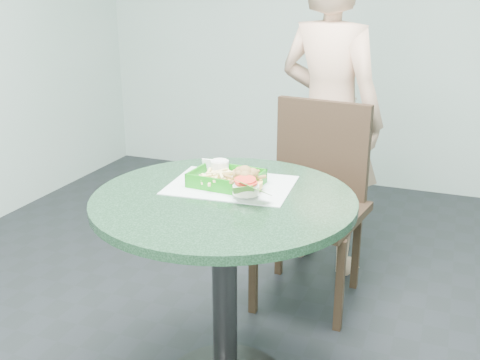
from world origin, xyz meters
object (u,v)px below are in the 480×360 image
(cafe_table, at_px, (224,247))
(food_basket, at_px, (227,187))
(sauce_ramekin, at_px, (218,170))
(crab_sandwich, at_px, (246,182))
(diner_person, at_px, (330,110))
(dining_chair, at_px, (315,189))

(cafe_table, relative_size, food_basket, 3.75)
(food_basket, bearing_deg, sauce_ramekin, 134.96)
(crab_sandwich, bearing_deg, food_basket, 164.59)
(cafe_table, relative_size, crab_sandwich, 7.25)
(cafe_table, xyz_separation_m, sauce_ramekin, (-0.09, 0.15, 0.22))
(cafe_table, xyz_separation_m, diner_person, (0.10, 1.14, 0.26))
(diner_person, relative_size, food_basket, 7.15)
(dining_chair, height_order, sauce_ramekin, dining_chair)
(diner_person, xyz_separation_m, crab_sandwich, (-0.05, -1.07, -0.04))
(food_basket, bearing_deg, dining_chair, 78.31)
(crab_sandwich, bearing_deg, diner_person, 87.39)
(diner_person, bearing_deg, sauce_ramekin, 98.91)
(crab_sandwich, bearing_deg, sauce_ramekin, 150.11)
(diner_person, bearing_deg, crab_sandwich, 106.95)
(diner_person, height_order, food_basket, diner_person)
(food_basket, xyz_separation_m, crab_sandwich, (0.08, -0.02, 0.03))
(diner_person, xyz_separation_m, sauce_ramekin, (-0.19, -0.99, -0.04))
(food_basket, bearing_deg, crab_sandwich, -15.41)
(dining_chair, bearing_deg, food_basket, -92.86)
(sauce_ramekin, bearing_deg, food_basket, -45.04)
(food_basket, distance_m, sauce_ramekin, 0.09)
(dining_chair, xyz_separation_m, food_basket, (-0.15, -0.71, 0.23))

